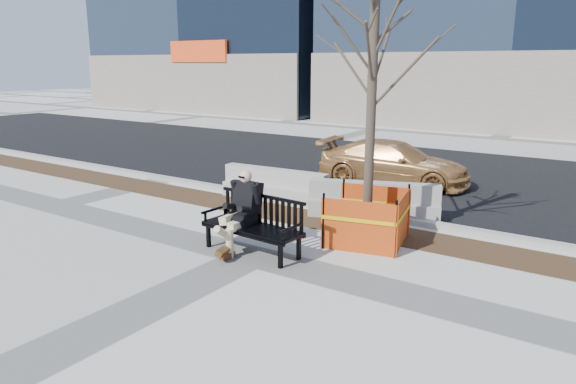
# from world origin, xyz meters

# --- Properties ---
(ground) EXTENTS (120.00, 120.00, 0.00)m
(ground) POSITION_xyz_m (0.00, 0.00, 0.00)
(ground) COLOR beige
(ground) RESTS_ON ground
(mulch_strip) EXTENTS (40.00, 1.20, 0.02)m
(mulch_strip) POSITION_xyz_m (0.00, 2.60, 0.00)
(mulch_strip) COLOR #47301C
(mulch_strip) RESTS_ON ground
(asphalt_street) EXTENTS (60.00, 10.40, 0.01)m
(asphalt_street) POSITION_xyz_m (0.00, 8.80, 0.00)
(asphalt_street) COLOR black
(asphalt_street) RESTS_ON ground
(curb) EXTENTS (60.00, 0.25, 0.12)m
(curb) POSITION_xyz_m (0.00, 3.55, 0.06)
(curb) COLOR #9E9B93
(curb) RESTS_ON ground
(bench) EXTENTS (2.08, 0.85, 1.08)m
(bench) POSITION_xyz_m (-0.10, 0.12, 0.00)
(bench) COLOR black
(bench) RESTS_ON ground
(seated_man) EXTENTS (0.71, 1.11, 1.50)m
(seated_man) POSITION_xyz_m (-0.37, 0.20, 0.00)
(seated_man) COLOR black
(seated_man) RESTS_ON ground
(tree_fence) EXTENTS (2.59, 2.59, 5.44)m
(tree_fence) POSITION_xyz_m (1.39, 1.89, 0.00)
(tree_fence) COLOR #E54416
(tree_fence) RESTS_ON ground
(sedan) EXTENTS (4.50, 2.17, 1.26)m
(sedan) POSITION_xyz_m (-0.23, 6.97, 0.00)
(sedan) COLOR #AC763E
(sedan) RESTS_ON ground
(jersey_barrier_left) EXTENTS (2.96, 0.77, 0.84)m
(jersey_barrier_left) POSITION_xyz_m (-1.97, 3.49, 0.00)
(jersey_barrier_left) COLOR #A5A29B
(jersey_barrier_left) RESTS_ON ground
(jersey_barrier_right) EXTENTS (2.96, 1.63, 0.85)m
(jersey_barrier_right) POSITION_xyz_m (0.78, 3.50, 0.00)
(jersey_barrier_right) COLOR #99968F
(jersey_barrier_right) RESTS_ON ground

